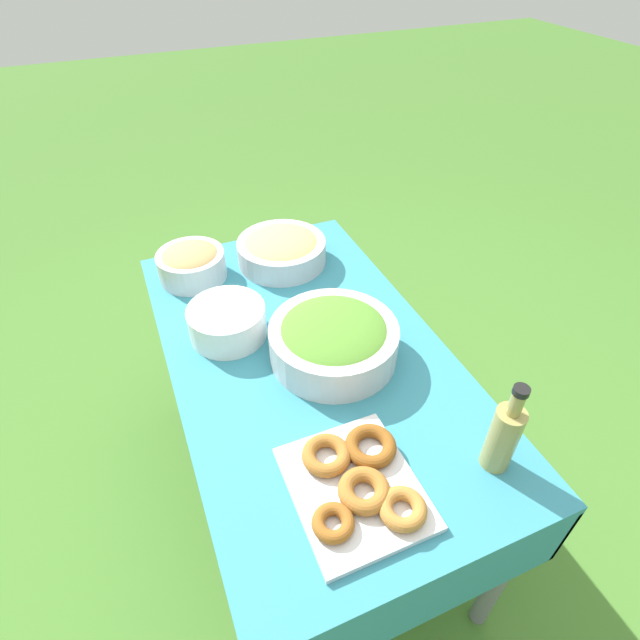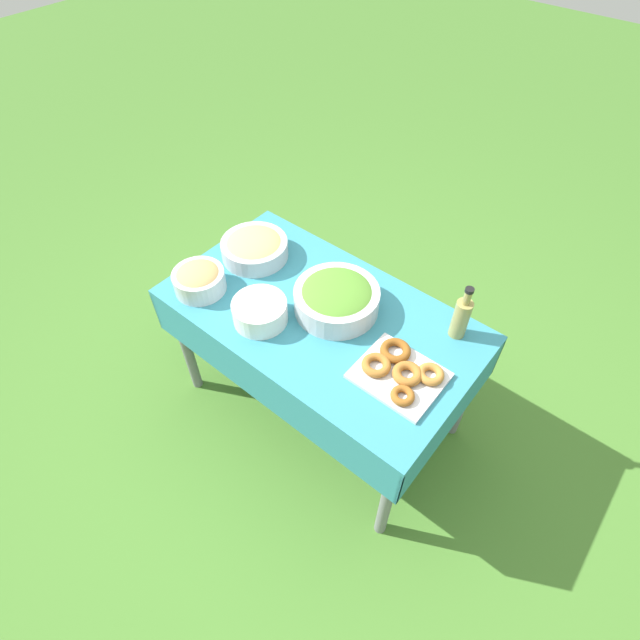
{
  "view_description": "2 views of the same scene",
  "coord_description": "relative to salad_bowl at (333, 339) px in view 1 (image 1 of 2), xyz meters",
  "views": [
    {
      "loc": [
        0.94,
        -0.36,
        1.7
      ],
      "look_at": [
        0.01,
        0.03,
        0.84
      ],
      "focal_mm": 28.0,
      "sensor_mm": 36.0,
      "label": 1
    },
    {
      "loc": [
        0.89,
        -1.08,
        2.24
      ],
      "look_at": [
        0.05,
        -0.07,
        0.77
      ],
      "focal_mm": 28.0,
      "sensor_mm": 36.0,
      "label": 2
    }
  ],
  "objects": [
    {
      "name": "picnic_table",
      "position": [
        -0.04,
        -0.06,
        -0.17
      ],
      "size": [
        1.32,
        0.75,
        0.72
      ],
      "color": "teal",
      "rests_on": "ground_plane"
    },
    {
      "name": "ground_plane",
      "position": [
        -0.04,
        -0.06,
        -0.78
      ],
      "size": [
        14.0,
        14.0,
        0.0
      ],
      "primitive_type": "plane",
      "color": "#477A2D"
    },
    {
      "name": "salad_bowl",
      "position": [
        0.0,
        0.0,
        0.0
      ],
      "size": [
        0.35,
        0.35,
        0.12
      ],
      "color": "silver",
      "rests_on": "picnic_table"
    },
    {
      "name": "plate_stack",
      "position": [
        -0.2,
        -0.24,
        -0.02
      ],
      "size": [
        0.22,
        0.22,
        0.1
      ],
      "color": "white",
      "rests_on": "picnic_table"
    },
    {
      "name": "pasta_bowl",
      "position": [
        -0.49,
        0.02,
        -0.01
      ],
      "size": [
        0.3,
        0.3,
        0.1
      ],
      "color": "#B2B7BC",
      "rests_on": "picnic_table"
    },
    {
      "name": "bread_bowl",
      "position": [
        -0.52,
        -0.28,
        -0.01
      ],
      "size": [
        0.22,
        0.22,
        0.11
      ],
      "color": "silver",
      "rests_on": "picnic_table"
    },
    {
      "name": "olive_oil_bottle",
      "position": [
        0.45,
        0.2,
        0.03
      ],
      "size": [
        0.07,
        0.07,
        0.25
      ],
      "color": "#998E4C",
      "rests_on": "picnic_table"
    },
    {
      "name": "donut_platter",
      "position": [
        0.39,
        -0.12,
        -0.04
      ],
      "size": [
        0.31,
        0.29,
        0.05
      ],
      "color": "silver",
      "rests_on": "picnic_table"
    }
  ]
}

